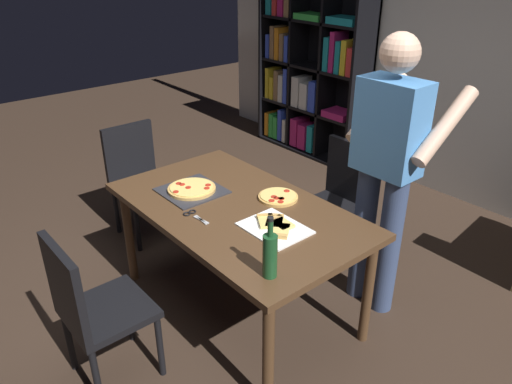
# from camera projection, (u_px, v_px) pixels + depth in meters

# --- Properties ---
(ground_plane) EXTENTS (12.00, 12.00, 0.00)m
(ground_plane) POSITION_uv_depth(u_px,v_px,m) (239.00, 305.00, 3.26)
(ground_plane) COLOR #38281E
(back_wall) EXTENTS (6.40, 0.10, 2.80)m
(back_wall) POSITION_uv_depth(u_px,v_px,m) (477.00, 45.00, 4.13)
(back_wall) COLOR silver
(back_wall) RESTS_ON ground_plane
(dining_table) EXTENTS (1.61, 0.93, 0.75)m
(dining_table) POSITION_uv_depth(u_px,v_px,m) (237.00, 218.00, 2.96)
(dining_table) COLOR #4C331E
(dining_table) RESTS_ON ground_plane
(chair_near_camera) EXTENTS (0.42, 0.42, 0.90)m
(chair_near_camera) POSITION_uv_depth(u_px,v_px,m) (91.00, 305.00, 2.48)
(chair_near_camera) COLOR black
(chair_near_camera) RESTS_ON ground_plane
(chair_far_side) EXTENTS (0.42, 0.42, 0.90)m
(chair_far_side) POSITION_uv_depth(u_px,v_px,m) (339.00, 195.00, 3.58)
(chair_far_side) COLOR black
(chair_far_side) RESTS_ON ground_plane
(chair_left_end) EXTENTS (0.42, 0.42, 0.90)m
(chair_left_end) POSITION_uv_depth(u_px,v_px,m) (138.00, 174.00, 3.91)
(chair_left_end) COLOR black
(chair_left_end) RESTS_ON ground_plane
(bookshelf) EXTENTS (1.40, 0.35, 1.95)m
(bookshelf) POSITION_uv_depth(u_px,v_px,m) (310.00, 70.00, 5.38)
(bookshelf) COLOR black
(bookshelf) RESTS_ON ground_plane
(person_serving_pizza) EXTENTS (0.55, 0.54, 1.75)m
(person_serving_pizza) POSITION_uv_depth(u_px,v_px,m) (387.00, 163.00, 2.89)
(person_serving_pizza) COLOR #38476B
(person_serving_pizza) RESTS_ON ground_plane
(pepperoni_pizza_on_tray) EXTENTS (0.36, 0.36, 0.04)m
(pepperoni_pizza_on_tray) POSITION_uv_depth(u_px,v_px,m) (192.00, 189.00, 3.10)
(pepperoni_pizza_on_tray) COLOR #2D2D33
(pepperoni_pizza_on_tray) RESTS_ON dining_table
(pizza_slices_on_towel) EXTENTS (0.36, 0.28, 0.03)m
(pizza_slices_on_towel) POSITION_uv_depth(u_px,v_px,m) (275.00, 226.00, 2.70)
(pizza_slices_on_towel) COLOR white
(pizza_slices_on_towel) RESTS_ON dining_table
(wine_bottle) EXTENTS (0.07, 0.07, 0.32)m
(wine_bottle) POSITION_uv_depth(u_px,v_px,m) (270.00, 255.00, 2.26)
(wine_bottle) COLOR #194723
(wine_bottle) RESTS_ON dining_table
(kitchen_scissors) EXTENTS (0.19, 0.09, 0.01)m
(kitchen_scissors) POSITION_uv_depth(u_px,v_px,m) (194.00, 215.00, 2.82)
(kitchen_scissors) COLOR silver
(kitchen_scissors) RESTS_ON dining_table
(second_pizza_plain) EXTENTS (0.25, 0.25, 0.03)m
(second_pizza_plain) POSITION_uv_depth(u_px,v_px,m) (278.00, 197.00, 3.01)
(second_pizza_plain) COLOR tan
(second_pizza_plain) RESTS_ON dining_table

